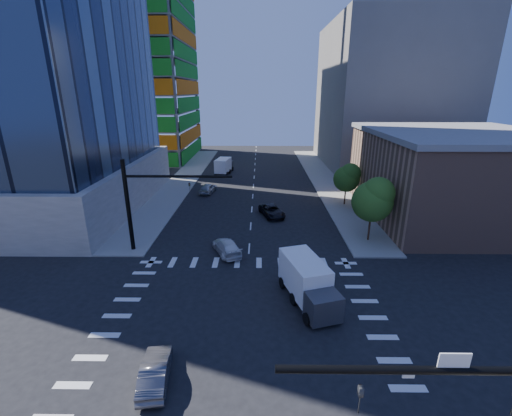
{
  "coord_description": "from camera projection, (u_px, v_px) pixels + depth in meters",
  "views": [
    {
      "loc": [
        1.05,
        -19.19,
        15.02
      ],
      "look_at": [
        0.74,
        8.0,
        5.69
      ],
      "focal_mm": 24.0,
      "sensor_mm": 36.0,
      "label": 1
    }
  ],
  "objects": [
    {
      "name": "car_sb_near",
      "position": [
        227.0,
        247.0,
        33.17
      ],
      "size": [
        3.66,
        5.12,
        1.38
      ],
      "primitive_type": "imported",
      "rotation": [
        0.0,
        0.0,
        3.55
      ],
      "color": "silver",
      "rests_on": "ground"
    },
    {
      "name": "road_markings",
      "position": [
        244.0,
        326.0,
        23.04
      ],
      "size": [
        20.0,
        20.0,
        0.01
      ],
      "primitive_type": "cube",
      "color": "silver",
      "rests_on": "ground"
    },
    {
      "name": "car_sb_cross",
      "position": [
        155.0,
        371.0,
        18.47
      ],
      "size": [
        1.95,
        4.21,
        1.34
      ],
      "primitive_type": "imported",
      "rotation": [
        0.0,
        0.0,
        3.28
      ],
      "color": "#535258",
      "rests_on": "ground"
    },
    {
      "name": "ground",
      "position": [
        244.0,
        326.0,
        23.04
      ],
      "size": [
        160.0,
        160.0,
        0.0
      ],
      "primitive_type": "plane",
      "color": "black",
      "rests_on": "ground"
    },
    {
      "name": "box_truck_far",
      "position": [
        224.0,
        166.0,
        65.57
      ],
      "size": [
        3.26,
        5.92,
        2.94
      ],
      "rotation": [
        0.0,
        0.0,
        2.98
      ],
      "color": "black",
      "rests_on": "ground"
    },
    {
      "name": "sidewalk_ne",
      "position": [
        324.0,
        180.0,
        60.71
      ],
      "size": [
        5.0,
        60.0,
        0.15
      ],
      "primitive_type": "cube",
      "color": "gray",
      "rests_on": "ground"
    },
    {
      "name": "tree_south",
      "position": [
        374.0,
        199.0,
        34.53
      ],
      "size": [
        4.16,
        4.16,
        6.82
      ],
      "color": "#382316",
      "rests_on": "sidewalk_ne"
    },
    {
      "name": "construction_building",
      "position": [
        129.0,
        44.0,
        73.92
      ],
      "size": [
        25.16,
        34.5,
        70.6
      ],
      "color": "slate",
      "rests_on": "ground"
    },
    {
      "name": "signal_mast_nw",
      "position": [
        143.0,
        198.0,
        32.24
      ],
      "size": [
        10.2,
        0.4,
        9.0
      ],
      "color": "black",
      "rests_on": "sidewalk_nw"
    },
    {
      "name": "box_truck_near",
      "position": [
        309.0,
        287.0,
        25.09
      ],
      "size": [
        4.16,
        6.47,
        3.14
      ],
      "rotation": [
        0.0,
        0.0,
        0.29
      ],
      "color": "black",
      "rests_on": "ground"
    },
    {
      "name": "sidewalk_nw",
      "position": [
        184.0,
        179.0,
        60.98
      ],
      "size": [
        5.0,
        60.0,
        0.15
      ],
      "primitive_type": "cube",
      "color": "gray",
      "rests_on": "ground"
    },
    {
      "name": "commercial_building",
      "position": [
        455.0,
        175.0,
        41.85
      ],
      "size": [
        20.5,
        22.5,
        10.6
      ],
      "color": "#986F58",
      "rests_on": "ground"
    },
    {
      "name": "car_nb_far",
      "position": [
        272.0,
        211.0,
        43.13
      ],
      "size": [
        3.66,
        5.32,
        1.35
      ],
      "primitive_type": "imported",
      "rotation": [
        0.0,
        0.0,
        0.32
      ],
      "color": "black",
      "rests_on": "ground"
    },
    {
      "name": "tree_north",
      "position": [
        348.0,
        177.0,
        46.11
      ],
      "size": [
        3.54,
        3.52,
        5.78
      ],
      "color": "#382316",
      "rests_on": "sidewalk_ne"
    },
    {
      "name": "bg_building_ne",
      "position": [
        386.0,
        96.0,
        70.22
      ],
      "size": [
        24.0,
        30.0,
        28.0
      ],
      "primitive_type": "cube",
      "color": "slate",
      "rests_on": "ground"
    },
    {
      "name": "car_sb_mid",
      "position": [
        208.0,
        188.0,
        52.94
      ],
      "size": [
        2.54,
        4.63,
        1.49
      ],
      "primitive_type": "imported",
      "rotation": [
        0.0,
        0.0,
        2.96
      ],
      "color": "#A7AAAE",
      "rests_on": "ground"
    }
  ]
}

